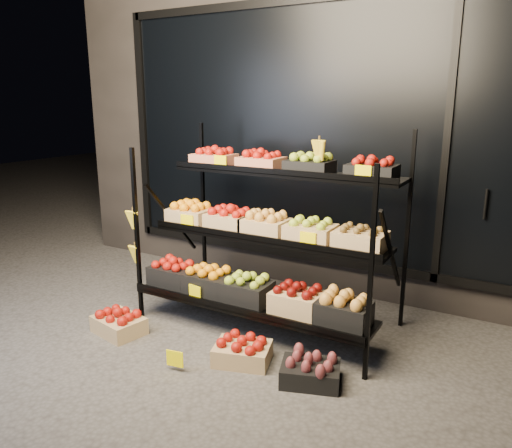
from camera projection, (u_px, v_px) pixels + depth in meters
The scene contains 7 objects.
ground at pixel (227, 353), 3.81m from camera, with size 24.00×24.00×0.00m, color #514F4C.
building at pixel (352, 111), 5.55m from camera, with size 6.00×2.08×3.50m.
display_rack at pixel (264, 236), 4.13m from camera, with size 2.18×1.02×1.69m.
tag_floor_a at pixel (175, 364), 3.54m from camera, with size 0.13×0.01×0.12m, color #F6E000.
floor_crate_left at pixel (119, 322), 4.12m from camera, with size 0.46×0.38×0.20m.
floor_crate_midright at pixel (242, 350), 3.66m from camera, with size 0.47×0.40×0.20m.
floor_crate_right at pixel (310, 370), 3.40m from camera, with size 0.47×0.40×0.20m.
Camera 1 is at (1.91, -2.88, 1.90)m, focal length 35.00 mm.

